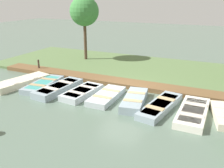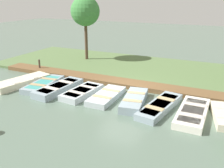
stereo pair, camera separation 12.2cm
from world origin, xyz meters
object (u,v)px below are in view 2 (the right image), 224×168
Objects in this scene: mooring_post_near at (39,65)px; rowboat_7 at (193,113)px; rowboat_4 at (107,96)px; rowboat_5 at (134,100)px; rowboat_3 at (82,92)px; rowboat_1 at (44,84)px; rowboat_2 at (59,88)px; park_tree_far_left at (85,12)px; rowboat_6 at (160,106)px; rowboat_0 at (22,82)px.

rowboat_7 is at bearing 76.62° from mooring_post_near.
rowboat_4 is 1.60m from rowboat_5.
rowboat_7 is at bearing 77.57° from rowboat_5.
mooring_post_near is (-2.70, -11.36, 0.29)m from rowboat_7.
rowboat_7 is at bearing 94.50° from rowboat_3.
rowboat_1 is 3.53× the size of mooring_post_near.
rowboat_2 is 1.19× the size of rowboat_4.
rowboat_7 reaches higher than rowboat_1.
mooring_post_near is 0.17× the size of park_tree_far_left.
rowboat_2 is 1.13× the size of rowboat_5.
rowboat_3 is 4.46m from rowboat_6.
rowboat_7 is (0.14, 4.53, 0.01)m from rowboat_4.
rowboat_0 is at bearing -83.42° from rowboat_3.
park_tree_far_left is (-6.89, -8.33, 3.92)m from rowboat_6.
rowboat_4 is (-0.12, 1.48, -0.02)m from rowboat_3.
mooring_post_near reaches higher than rowboat_7.
mooring_post_near reaches higher than rowboat_1.
rowboat_5 is at bearing -92.57° from rowboat_7.
rowboat_6 is at bearing -92.70° from rowboat_7.
rowboat_5 is at bearing 97.00° from rowboat_2.
rowboat_0 is 3.02m from mooring_post_near.
rowboat_0 is at bearing -84.07° from rowboat_2.
rowboat_2 reaches higher than rowboat_7.
rowboat_1 is 7.91m from park_tree_far_left.
rowboat_6 is (-0.13, 6.00, -0.04)m from rowboat_2.
rowboat_4 is 0.78× the size of rowboat_6.
rowboat_4 is at bearing 104.75° from rowboat_0.
rowboat_6 is at bearing 88.10° from rowboat_4.
rowboat_2 reaches higher than rowboat_6.
park_tree_far_left is (-6.94, -3.87, 3.91)m from rowboat_3.
rowboat_4 is 4.53m from rowboat_7.
rowboat_5 is (-0.11, 3.08, 0.04)m from rowboat_3.
rowboat_4 is at bearing -82.37° from rowboat_6.
rowboat_2 is at bearing 18.36° from park_tree_far_left.
rowboat_5 is 0.83× the size of rowboat_6.
rowboat_4 is at bearing 69.43° from mooring_post_near.
rowboat_4 is at bearing 98.48° from rowboat_2.
rowboat_6 is 1.09× the size of rowboat_7.
rowboat_3 is 6.01m from rowboat_7.
mooring_post_near is (-2.82, -1.02, 0.26)m from rowboat_0.
rowboat_5 reaches higher than rowboat_7.
rowboat_2 is 3.02m from rowboat_4.
rowboat_1 is at bearing -100.25° from rowboat_5.
mooring_post_near is (-2.54, -2.50, 0.29)m from rowboat_1.
mooring_post_near is (-2.56, -6.83, 0.30)m from rowboat_4.
rowboat_4 is 3.11× the size of mooring_post_near.
rowboat_3 is at bearing -90.27° from rowboat_7.
park_tree_far_left is (-6.82, -5.35, 3.92)m from rowboat_4.
rowboat_2 is at bearing 103.42° from rowboat_0.
rowboat_5 is 1.38m from rowboat_6.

